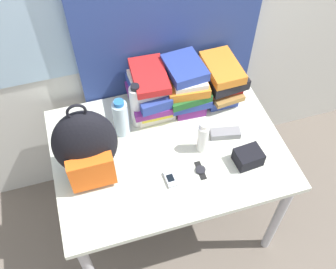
{
  "coord_description": "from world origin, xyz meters",
  "views": [
    {
      "loc": [
        -0.33,
        -0.68,
        2.3
      ],
      "look_at": [
        0.0,
        0.41,
        0.83
      ],
      "focal_mm": 42.0,
      "sensor_mm": 36.0,
      "label": 1
    }
  ],
  "objects_px": {
    "water_bottle": "(121,118)",
    "sports_bottle": "(137,106)",
    "sunscreen_bottle": "(203,138)",
    "sunglasses_case": "(225,133)",
    "wristwatch": "(201,170)",
    "book_stack_left": "(150,93)",
    "book_stack_right": "(221,79)",
    "camera_pouch": "(248,157)",
    "backpack": "(86,147)",
    "book_stack_center": "(185,84)",
    "cell_phone": "(170,179)"
  },
  "relations": [
    {
      "from": "book_stack_left",
      "to": "book_stack_right",
      "type": "height_order",
      "value": "book_stack_left"
    },
    {
      "from": "water_bottle",
      "to": "camera_pouch",
      "type": "height_order",
      "value": "water_bottle"
    },
    {
      "from": "book_stack_center",
      "to": "sports_bottle",
      "type": "bearing_deg",
      "value": -166.04
    },
    {
      "from": "book_stack_center",
      "to": "water_bottle",
      "type": "relative_size",
      "value": 1.28
    },
    {
      "from": "sports_bottle",
      "to": "cell_phone",
      "type": "height_order",
      "value": "sports_bottle"
    },
    {
      "from": "backpack",
      "to": "camera_pouch",
      "type": "relative_size",
      "value": 3.4
    },
    {
      "from": "sunglasses_case",
      "to": "book_stack_right",
      "type": "bearing_deg",
      "value": 74.63
    },
    {
      "from": "sunglasses_case",
      "to": "cell_phone",
      "type": "bearing_deg",
      "value": -153.6
    },
    {
      "from": "book_stack_center",
      "to": "sunglasses_case",
      "type": "relative_size",
      "value": 1.83
    },
    {
      "from": "water_bottle",
      "to": "sports_bottle",
      "type": "relative_size",
      "value": 0.85
    },
    {
      "from": "book_stack_right",
      "to": "sunglasses_case",
      "type": "bearing_deg",
      "value": -105.37
    },
    {
      "from": "water_bottle",
      "to": "book_stack_center",
      "type": "bearing_deg",
      "value": 16.31
    },
    {
      "from": "sunscreen_bottle",
      "to": "camera_pouch",
      "type": "bearing_deg",
      "value": -36.81
    },
    {
      "from": "book_stack_right",
      "to": "book_stack_left",
      "type": "bearing_deg",
      "value": 179.73
    },
    {
      "from": "water_bottle",
      "to": "sunscreen_bottle",
      "type": "relative_size",
      "value": 1.23
    },
    {
      "from": "sunglasses_case",
      "to": "camera_pouch",
      "type": "bearing_deg",
      "value": -76.26
    },
    {
      "from": "cell_phone",
      "to": "book_stack_left",
      "type": "bearing_deg",
      "value": 86.44
    },
    {
      "from": "sunscreen_bottle",
      "to": "water_bottle",
      "type": "bearing_deg",
      "value": 148.37
    },
    {
      "from": "backpack",
      "to": "sunglasses_case",
      "type": "height_order",
      "value": "backpack"
    },
    {
      "from": "book_stack_left",
      "to": "water_bottle",
      "type": "bearing_deg",
      "value": -148.68
    },
    {
      "from": "book_stack_center",
      "to": "book_stack_right",
      "type": "xyz_separation_m",
      "value": [
        0.2,
        -0.0,
        -0.02
      ]
    },
    {
      "from": "book_stack_left",
      "to": "sunglasses_case",
      "type": "relative_size",
      "value": 1.82
    },
    {
      "from": "backpack",
      "to": "wristwatch",
      "type": "bearing_deg",
      "value": -17.01
    },
    {
      "from": "camera_pouch",
      "to": "sports_bottle",
      "type": "bearing_deg",
      "value": 138.57
    },
    {
      "from": "book_stack_center",
      "to": "camera_pouch",
      "type": "relative_size",
      "value": 2.19
    },
    {
      "from": "book_stack_left",
      "to": "water_bottle",
      "type": "distance_m",
      "value": 0.21
    },
    {
      "from": "book_stack_center",
      "to": "sunglasses_case",
      "type": "bearing_deg",
      "value": -65.91
    },
    {
      "from": "backpack",
      "to": "water_bottle",
      "type": "bearing_deg",
      "value": 44.45
    },
    {
      "from": "sunscreen_bottle",
      "to": "sunglasses_case",
      "type": "xyz_separation_m",
      "value": [
        0.14,
        0.04,
        -0.07
      ]
    },
    {
      "from": "backpack",
      "to": "water_bottle",
      "type": "height_order",
      "value": "backpack"
    },
    {
      "from": "book_stack_left",
      "to": "book_stack_right",
      "type": "xyz_separation_m",
      "value": [
        0.39,
        -0.0,
        -0.01
      ]
    },
    {
      "from": "backpack",
      "to": "sunglasses_case",
      "type": "bearing_deg",
      "value": 1.06
    },
    {
      "from": "book_stack_center",
      "to": "wristwatch",
      "type": "distance_m",
      "value": 0.46
    },
    {
      "from": "wristwatch",
      "to": "water_bottle",
      "type": "bearing_deg",
      "value": 131.73
    },
    {
      "from": "sunglasses_case",
      "to": "wristwatch",
      "type": "xyz_separation_m",
      "value": [
        -0.19,
        -0.16,
        -0.01
      ]
    },
    {
      "from": "book_stack_center",
      "to": "wristwatch",
      "type": "height_order",
      "value": "book_stack_center"
    },
    {
      "from": "book_stack_left",
      "to": "sunscreen_bottle",
      "type": "bearing_deg",
      "value": -61.65
    },
    {
      "from": "book_stack_center",
      "to": "water_bottle",
      "type": "bearing_deg",
      "value": -163.69
    },
    {
      "from": "sports_bottle",
      "to": "wristwatch",
      "type": "bearing_deg",
      "value": -60.74
    },
    {
      "from": "book_stack_left",
      "to": "sunscreen_bottle",
      "type": "xyz_separation_m",
      "value": [
        0.17,
        -0.32,
        -0.04
      ]
    },
    {
      "from": "water_bottle",
      "to": "cell_phone",
      "type": "relative_size",
      "value": 2.54
    },
    {
      "from": "sunscreen_bottle",
      "to": "camera_pouch",
      "type": "height_order",
      "value": "sunscreen_bottle"
    },
    {
      "from": "sports_bottle",
      "to": "sunglasses_case",
      "type": "relative_size",
      "value": 1.69
    },
    {
      "from": "water_bottle",
      "to": "sunglasses_case",
      "type": "distance_m",
      "value": 0.53
    },
    {
      "from": "camera_pouch",
      "to": "book_stack_left",
      "type": "bearing_deg",
      "value": 127.84
    },
    {
      "from": "sunglasses_case",
      "to": "sunscreen_bottle",
      "type": "bearing_deg",
      "value": -163.33
    },
    {
      "from": "water_bottle",
      "to": "wristwatch",
      "type": "height_order",
      "value": "water_bottle"
    },
    {
      "from": "backpack",
      "to": "water_bottle",
      "type": "distance_m",
      "value": 0.28
    },
    {
      "from": "wristwatch",
      "to": "sports_bottle",
      "type": "bearing_deg",
      "value": 119.26
    },
    {
      "from": "backpack",
      "to": "wristwatch",
      "type": "relative_size",
      "value": 4.35
    }
  ]
}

